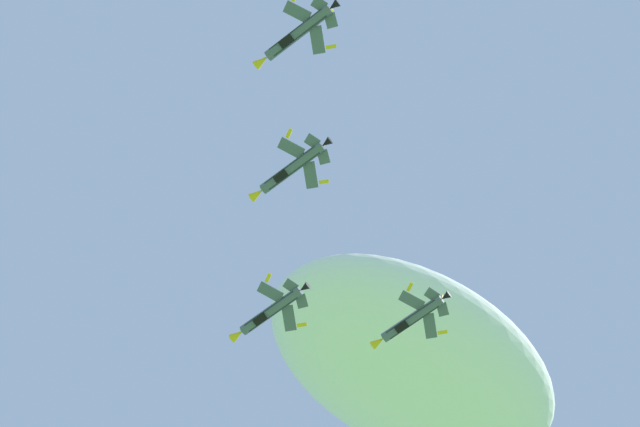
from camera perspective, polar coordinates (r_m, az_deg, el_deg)
name	(u,v)px	position (r m, az deg, el deg)	size (l,w,h in m)	color
cloud_near_formation	(415,362)	(260.19, 5.34, -8.29)	(79.91, 46.99, 31.76)	white
fighter_jet_lead	(270,312)	(166.89, -2.81, -5.52)	(9.92, 15.35, 4.58)	#4C5666
fighter_jet_left_wing	(291,169)	(161.24, -1.63, 2.51)	(9.92, 15.35, 4.58)	#4C5666
fighter_jet_right_wing	(411,320)	(172.77, 5.13, -5.95)	(9.94, 15.35, 4.53)	#4C5666
fighter_jet_left_outer	(297,34)	(157.15, -1.30, 10.03)	(9.87, 15.35, 4.65)	#4C5666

